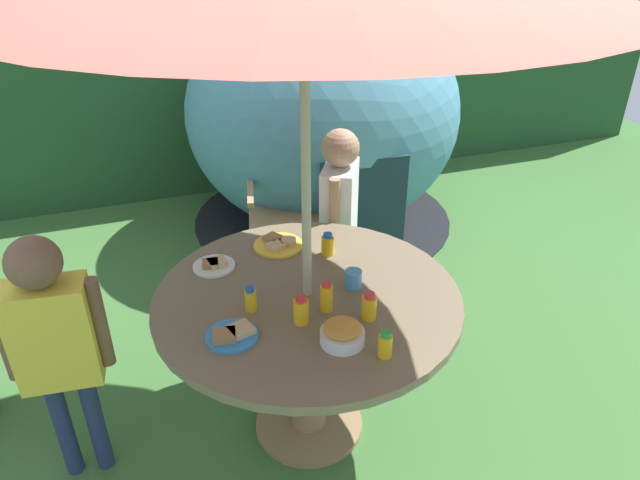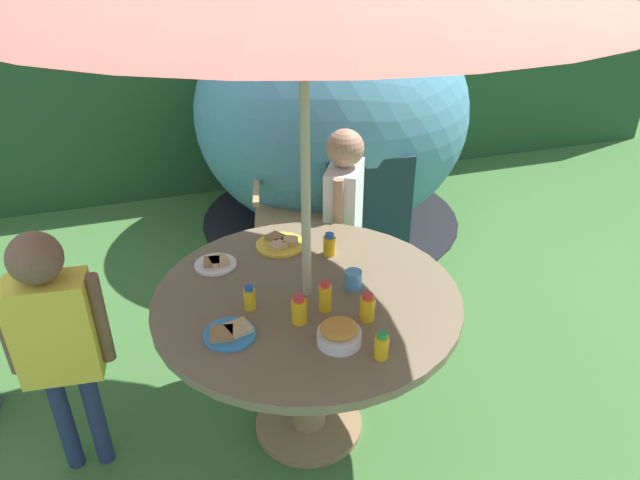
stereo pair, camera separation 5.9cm
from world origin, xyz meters
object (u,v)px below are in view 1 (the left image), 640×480
Objects in this scene: juice_bottle_far_left at (328,245)px; cup_near at (353,279)px; plate_far_right at (278,244)px; garden_table at (308,325)px; wooden_chair at (288,195)px; plate_near_right at (232,334)px; dome_tent at (323,114)px; juice_bottle_center_back at (326,297)px; plate_center_front at (214,265)px; juice_bottle_mid_left at (301,310)px; juice_bottle_front_edge at (385,345)px; snack_bowl at (342,333)px; juice_bottle_near_left at (369,307)px; juice_bottle_mid_right at (251,299)px; child_in_white_shirt at (339,205)px; child_in_yellow_shirt at (54,334)px.

juice_bottle_far_left reaches higher than cup_near.
juice_bottle_far_left reaches higher than plate_far_right.
garden_table is 1.23× the size of wooden_chair.
plate_far_right and plate_near_right have the same top height.
wooden_chair is (0.31, 1.33, -0.03)m from garden_table.
plate_near_right is at bearing -120.14° from plate_far_right.
dome_tent is 16.83× the size of juice_bottle_center_back.
wooden_chair is at bearing 85.01° from cup_near.
plate_near_right is 0.38m from juice_bottle_center_back.
wooden_chair is 5.55× the size of plate_center_front.
wooden_chair is 4.44× the size of plate_far_right.
juice_bottle_front_edge is at bearing -52.31° from juice_bottle_mid_left.
dome_tent reaches higher than plate_far_right.
juice_bottle_front_edge reaches higher than plate_near_right.
snack_bowl is (-0.29, -1.66, 0.23)m from wooden_chair.
plate_center_front is 0.90m from juice_bottle_front_edge.
juice_bottle_near_left is 0.99× the size of juice_bottle_mid_left.
juice_bottle_far_left reaches higher than snack_bowl.
wooden_chair is at bearing 84.30° from juice_bottle_front_edge.
juice_bottle_center_back reaches higher than garden_table.
plate_center_front reaches higher than garden_table.
juice_bottle_mid_right is at bearing -77.41° from plate_center_front.
wooden_chair reaches higher than juice_bottle_front_edge.
juice_bottle_far_left is at bearing 35.04° from juice_bottle_mid_right.
snack_bowl is 0.83× the size of plate_near_right.
cup_near is at bearing 12.77° from child_in_white_shirt.
juice_bottle_center_back reaches higher than juice_bottle_near_left.
plate_center_front is at bearing -165.04° from plate_far_right.
dome_tent reaches higher than juice_bottle_mid_right.
juice_bottle_far_left reaches higher than plate_near_right.
juice_bottle_near_left reaches higher than cup_near.
juice_bottle_near_left is (0.49, -0.56, 0.04)m from plate_center_front.
juice_bottle_center_back is at bearing -19.34° from juice_bottle_mid_right.
juice_bottle_mid_left is (-0.10, 0.16, 0.01)m from snack_bowl.
juice_bottle_mid_left is (-0.39, -1.50, 0.24)m from wooden_chair.
plate_far_right is at bearing -112.12° from dome_tent.
wooden_chair reaches higher than juice_bottle_far_left.
juice_bottle_far_left is (0.50, -0.06, 0.04)m from plate_center_front.
child_in_yellow_shirt reaches higher than juice_bottle_front_edge.
juice_bottle_far_left is at bearing 58.65° from juice_bottle_mid_left.
juice_bottle_near_left is 1.09× the size of juice_bottle_mid_right.
plate_far_right is at bearing 115.19° from cup_near.
plate_center_front is 0.58m from juice_bottle_center_back.
juice_bottle_mid_left is (-0.12, -0.04, -0.01)m from juice_bottle_center_back.
cup_near is (0.20, -0.42, 0.03)m from plate_far_right.
dome_tent is 2.46m from plate_near_right.
juice_bottle_near_left reaches higher than plate_far_right.
snack_bowl is at bearing -105.34° from juice_bottle_far_left.
juice_bottle_center_back reaches higher than plate_near_right.
juice_bottle_mid_left reaches higher than garden_table.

